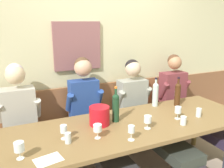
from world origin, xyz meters
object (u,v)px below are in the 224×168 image
(person_left_seat, at_px, (147,115))
(person_center_left_seat, at_px, (94,122))
(person_center_right_seat, at_px, (190,107))
(wine_glass_by_bottle, at_px, (19,148))
(wine_glass_near_bucket, at_px, (177,94))
(wine_glass_mid_right, at_px, (131,130))
(wall_bench, at_px, (107,132))
(person_right_seat, at_px, (23,135))
(water_tumbler_right, at_px, (68,138))
(dining_table, at_px, (134,129))
(wine_glass_left_end, at_px, (178,111))
(wine_bottle_clear_water, at_px, (116,107))
(wine_bottle_green_tall, at_px, (155,94))
(ice_bucket, at_px, (99,116))
(water_tumbler_left, at_px, (183,121))
(wine_glass_mid_left, at_px, (98,128))
(water_tumbler_center, at_px, (199,112))
(wine_glass_right_end, at_px, (148,120))
(wine_bottle_amber_mid, at_px, (178,93))
(wine_glass_center_rear, at_px, (64,130))

(person_left_seat, bearing_deg, person_center_left_seat, 179.28)
(person_center_right_seat, xyz_separation_m, wine_glass_by_bottle, (-2.23, -0.57, 0.20))
(wine_glass_near_bucket, distance_m, wine_glass_mid_right, 1.26)
(person_left_seat, bearing_deg, person_center_right_seat, 0.24)
(wall_bench, xyz_separation_m, person_right_seat, (-1.09, -0.38, 0.37))
(wine_glass_near_bucket, bearing_deg, water_tumbler_right, -163.19)
(person_center_left_seat, bearing_deg, person_center_right_seat, -0.24)
(dining_table, bearing_deg, wine_glass_left_end, -10.96)
(wine_bottle_clear_water, distance_m, wine_glass_by_bottle, 1.05)
(person_center_right_seat, xyz_separation_m, wine_bottle_green_tall, (-0.58, -0.00, 0.27))
(ice_bucket, distance_m, water_tumbler_left, 0.87)
(dining_table, xyz_separation_m, wine_glass_mid_left, (-0.47, -0.15, 0.16))
(wine_bottle_green_tall, xyz_separation_m, water_tumbler_center, (0.25, -0.50, -0.11))
(wine_glass_right_end, xyz_separation_m, wine_glass_left_end, (0.43, 0.07, 0.00))
(dining_table, bearing_deg, person_center_right_seat, 18.25)
(wine_bottle_green_tall, bearing_deg, water_tumbler_left, -95.38)
(wine_glass_left_end, bearing_deg, dining_table, 169.04)
(wine_bottle_clear_water, bearing_deg, water_tumbler_center, -16.80)
(wine_bottle_clear_water, distance_m, wine_glass_near_bucket, 1.04)
(person_right_seat, distance_m, water_tumbler_center, 1.91)
(wine_bottle_green_tall, distance_m, water_tumbler_center, 0.57)
(wine_glass_mid_left, distance_m, water_tumbler_center, 1.22)
(person_center_left_seat, height_order, wine_glass_mid_left, person_center_left_seat)
(wine_glass_right_end, bearing_deg, wine_glass_mid_right, -151.89)
(person_right_seat, xyz_separation_m, wine_glass_right_end, (1.15, -0.54, 0.17))
(ice_bucket, distance_m, wine_bottle_green_tall, 0.88)
(wine_glass_by_bottle, relative_size, water_tumbler_center, 1.44)
(person_right_seat, relative_size, wine_bottle_amber_mid, 3.70)
(person_right_seat, distance_m, wine_glass_by_bottle, 0.62)
(wine_bottle_amber_mid, distance_m, water_tumbler_center, 0.41)
(person_left_seat, xyz_separation_m, wine_glass_by_bottle, (-1.53, -0.56, 0.21))
(water_tumbler_left, bearing_deg, wine_glass_mid_right, -174.26)
(wine_glass_near_bucket, bearing_deg, wine_glass_by_bottle, -164.07)
(dining_table, relative_size, wine_glass_mid_right, 18.64)
(wine_bottle_clear_water, bearing_deg, wine_bottle_amber_mid, 7.44)
(wall_bench, relative_size, wine_bottle_amber_mid, 7.85)
(ice_bucket, xyz_separation_m, water_tumbler_center, (1.09, -0.27, -0.05))
(person_center_left_seat, height_order, person_left_seat, person_center_left_seat)
(wine_glass_mid_right, bearing_deg, person_center_right_seat, 27.12)
(person_right_seat, distance_m, ice_bucket, 0.81)
(person_center_left_seat, relative_size, wine_glass_by_bottle, 9.67)
(person_center_right_seat, bearing_deg, wine_glass_left_end, -142.74)
(wine_bottle_green_tall, bearing_deg, person_left_seat, 179.58)
(dining_table, xyz_separation_m, wine_glass_left_end, (0.49, -0.09, 0.16))
(wine_bottle_clear_water, relative_size, wine_bottle_green_tall, 1.05)
(wine_glass_mid_left, distance_m, water_tumbler_left, 0.92)
(ice_bucket, bearing_deg, wine_bottle_clear_water, 0.99)
(person_center_left_seat, relative_size, water_tumbler_left, 15.22)
(wine_bottle_green_tall, distance_m, wine_glass_mid_left, 1.09)
(wine_glass_center_rear, bearing_deg, water_tumbler_left, -9.93)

